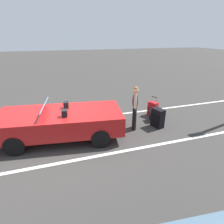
{
  "coord_description": "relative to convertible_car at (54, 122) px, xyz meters",
  "views": [
    {
      "loc": [
        -0.05,
        5.74,
        3.3
      ],
      "look_at": [
        -1.81,
        0.08,
        0.75
      ],
      "focal_mm": 28.83,
      "sensor_mm": 36.0,
      "label": 1
    }
  ],
  "objects": [
    {
      "name": "suitcase_medium_bright",
      "position": [
        -4.12,
        -0.67,
        -0.28
      ],
      "size": [
        0.41,
        0.47,
        0.86
      ],
      "rotation": [
        0.0,
        0.0,
        0.51
      ],
      "color": "red",
      "rests_on": "ground_plane"
    },
    {
      "name": "suitcase_large_black",
      "position": [
        -3.78,
        0.33,
        -0.22
      ],
      "size": [
        0.4,
        0.53,
        0.74
      ],
      "rotation": [
        0.0,
        0.0,
        0.25
      ],
      "color": "black",
      "rests_on": "ground_plane"
    },
    {
      "name": "lot_line_near",
      "position": [
        -0.21,
        -1.23,
        -0.59
      ],
      "size": [
        18.0,
        0.12,
        0.01
      ],
      "primitive_type": "cube",
      "color": "silver",
      "rests_on": "ground_plane"
    },
    {
      "name": "traveler_person",
      "position": [
        -2.85,
        0.21,
        0.34
      ],
      "size": [
        0.33,
        0.59,
        1.65
      ],
      "rotation": [
        0.0,
        0.0,
        -0.42
      ],
      "color": "black",
      "rests_on": "ground_plane"
    },
    {
      "name": "lot_line_mid",
      "position": [
        -0.21,
        1.47,
        -0.59
      ],
      "size": [
        18.0,
        0.12,
        0.01
      ],
      "primitive_type": "cube",
      "color": "silver",
      "rests_on": "ground_plane"
    },
    {
      "name": "convertible_car",
      "position": [
        0.0,
        0.0,
        0.0
      ],
      "size": [
        4.33,
        2.3,
        1.24
      ],
      "rotation": [
        0.0,
        0.0,
        -0.14
      ],
      "color": "red",
      "rests_on": "ground_plane"
    },
    {
      "name": "suitcase_small_carryon",
      "position": [
        -3.9,
        -0.21,
        -0.34
      ],
      "size": [
        0.22,
        0.35,
        0.5
      ],
      "rotation": [
        0.0,
        0.0,
        3.07
      ],
      "color": "black",
      "rests_on": "ground_plane"
    },
    {
      "name": "ground_plane",
      "position": [
        -0.21,
        0.03,
        -0.59
      ],
      "size": [
        80.0,
        80.0,
        0.0
      ],
      "primitive_type": "plane",
      "color": "#383533"
    }
  ]
}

